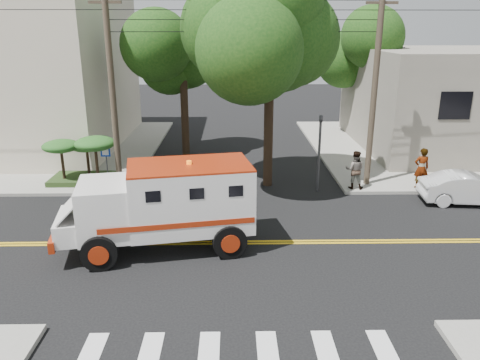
{
  "coord_description": "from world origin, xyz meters",
  "views": [
    {
      "loc": [
        -0.22,
        -15.29,
        7.34
      ],
      "look_at": [
        0.08,
        2.37,
        1.6
      ],
      "focal_mm": 35.0,
      "sensor_mm": 36.0,
      "label": 1
    }
  ],
  "objects_px": {
    "armored_truck": "(165,202)",
    "pedestrian_b": "(355,170)",
    "parked_sedan": "(469,189)",
    "pedestrian_a": "(421,168)"
  },
  "relations": [
    {
      "from": "armored_truck",
      "to": "pedestrian_b",
      "type": "distance_m",
      "value": 9.94
    },
    {
      "from": "pedestrian_a",
      "to": "pedestrian_b",
      "type": "bearing_deg",
      "value": -1.99
    },
    {
      "from": "parked_sedan",
      "to": "pedestrian_b",
      "type": "height_order",
      "value": "pedestrian_b"
    },
    {
      "from": "parked_sedan",
      "to": "pedestrian_a",
      "type": "bearing_deg",
      "value": 46.64
    },
    {
      "from": "parked_sedan",
      "to": "pedestrian_b",
      "type": "bearing_deg",
      "value": 75.21
    },
    {
      "from": "pedestrian_a",
      "to": "pedestrian_b",
      "type": "xyz_separation_m",
      "value": [
        -3.12,
        0.0,
        -0.06
      ]
    },
    {
      "from": "parked_sedan",
      "to": "pedestrian_a",
      "type": "distance_m",
      "value": 2.3
    },
    {
      "from": "armored_truck",
      "to": "parked_sedan",
      "type": "height_order",
      "value": "armored_truck"
    },
    {
      "from": "armored_truck",
      "to": "pedestrian_a",
      "type": "height_order",
      "value": "armored_truck"
    },
    {
      "from": "parked_sedan",
      "to": "pedestrian_a",
      "type": "xyz_separation_m",
      "value": [
        -1.49,
        1.7,
        0.44
      ]
    }
  ]
}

